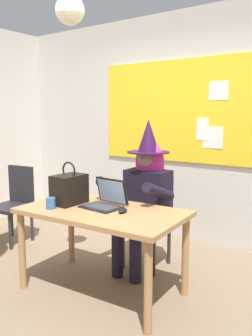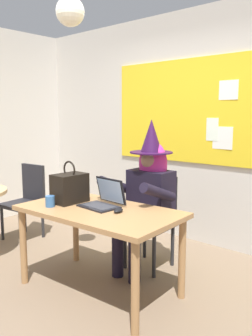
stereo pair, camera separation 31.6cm
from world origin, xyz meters
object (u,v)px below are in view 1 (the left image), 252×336
(chair_at_desk, at_px, (150,215))
(chair_spare_by_window, at_px, (15,200))
(desk_main, at_px, (102,220))
(handbag, at_px, (69,189))
(computer_mouse, at_px, (123,211))
(laptop, at_px, (105,201))
(person_costumed, at_px, (145,189))
(coffee_mug, at_px, (51,203))

(chair_at_desk, relative_size, chair_spare_by_window, 1.01)
(desk_main, distance_m, chair_at_desk, 0.75)
(handbag, bearing_deg, computer_mouse, 4.19)
(laptop, bearing_deg, person_costumed, 87.40)
(desk_main, height_order, person_costumed, person_costumed)
(person_costumed, bearing_deg, handbag, -32.66)
(desk_main, height_order, chair_at_desk, chair_at_desk)
(person_costumed, bearing_deg, coffee_mug, -26.10)
(handbag, height_order, coffee_mug, handbag)
(handbag, bearing_deg, desk_main, 2.31)
(coffee_mug, distance_m, chair_spare_by_window, 1.44)
(person_costumed, relative_size, laptop, 4.18)
(computer_mouse, distance_m, handbag, 0.57)
(desk_main, height_order, laptop, laptop)
(desk_main, relative_size, chair_spare_by_window, 1.57)
(laptop, bearing_deg, desk_main, -65.95)
(computer_mouse, bearing_deg, person_costumed, 94.71)
(desk_main, height_order, handbag, handbag)
(person_costumed, relative_size, coffee_mug, 15.44)
(chair_at_desk, bearing_deg, laptop, -8.72)
(computer_mouse, bearing_deg, coffee_mug, -167.18)
(chair_at_desk, height_order, computer_mouse, chair_at_desk)
(desk_main, xyz_separation_m, chair_at_desk, (0.02, 0.74, -0.13))
(laptop, distance_m, coffee_mug, 0.46)
(chair_spare_by_window, bearing_deg, chair_at_desk, 96.15)
(laptop, height_order, coffee_mug, laptop)
(coffee_mug, bearing_deg, computer_mouse, 24.40)
(desk_main, xyz_separation_m, computer_mouse, (0.20, 0.03, 0.11))
(chair_at_desk, bearing_deg, person_costumed, -0.66)
(desk_main, distance_m, chair_spare_by_window, 1.69)
(desk_main, xyz_separation_m, person_costumed, (0.03, 0.62, 0.16))
(chair_at_desk, relative_size, person_costumed, 0.62)
(chair_spare_by_window, bearing_deg, handbag, 67.05)
(chair_at_desk, bearing_deg, chair_spare_by_window, -81.31)
(person_costumed, height_order, chair_spare_by_window, person_costumed)
(laptop, relative_size, handbag, 0.93)
(desk_main, distance_m, coffee_mug, 0.45)
(desk_main, bearing_deg, coffee_mug, -147.74)
(desk_main, bearing_deg, handbag, -177.69)
(chair_at_desk, relative_size, computer_mouse, 8.71)
(coffee_mug, bearing_deg, chair_at_desk, 68.52)
(desk_main, distance_m, computer_mouse, 0.23)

